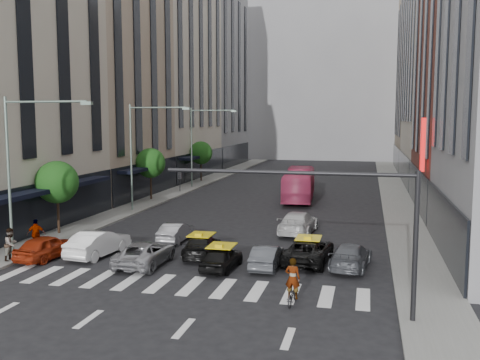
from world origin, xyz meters
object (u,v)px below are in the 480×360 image
Objects in this scene: taxi_center at (222,258)px; pedestrian_far at (36,234)px; taxi_left at (201,246)px; motorcycle at (292,294)px; streetlamp_near at (23,155)px; car_red at (46,247)px; car_white_front at (98,243)px; streetlamp_mid at (141,143)px; streetlamp_far at (199,137)px; bus at (299,184)px; pedestrian_near at (11,244)px.

pedestrian_far is (-11.79, 1.06, 0.43)m from taxi_center.
taxi_left is at bearing -48.32° from taxi_center.
streetlamp_near is at bearing -9.18° from motorcycle.
car_white_front reaches higher than car_red.
streetlamp_mid is 15.72m from car_white_front.
streetlamp_far reaches higher than car_white_front.
pedestrian_near is at bearing 60.75° from bus.
car_white_front is 4.68m from pedestrian_near.
taxi_left is 2.40× the size of pedestrian_near.
streetlamp_far is 2.20× the size of car_red.
taxi_center is (11.32, -31.47, -5.27)m from streetlamp_far.
taxi_center reaches higher than motorcycle.
taxi_center is at bearing -40.47° from motorcycle.
car_red is at bearing -51.07° from pedestrian_near.
streetlamp_mid is 5.39× the size of motorcycle.
car_white_front is 0.41× the size of bus.
streetlamp_near is at bearing 20.17° from car_red.
pedestrian_far is (-0.47, -14.41, -4.84)m from streetlamp_mid.
car_red is at bearing 34.36° from car_white_front.
taxi_left is at bearing 163.54° from pedestrian_far.
car_red is at bearing 62.36° from bus.
car_white_front is 1.06× the size of taxi_left.
streetlamp_far is at bearing 90.00° from streetlamp_mid.
taxi_left is (8.39, 2.64, -0.07)m from car_red.
pedestrian_near reaches higher than motorcycle.
streetlamp_near is 1.00× the size of streetlamp_far.
bus is (2.77, 22.76, 0.92)m from taxi_left.
streetlamp_near reaches higher than taxi_center.
motorcycle is (15.68, -19.85, -5.47)m from streetlamp_mid.
taxi_center is at bearing -83.60° from pedestrian_near.
taxi_left is at bearing -54.19° from streetlamp_mid.
car_red reaches higher than motorcycle.
car_white_front reaches higher than taxi_left.
streetlamp_near is at bearing -90.00° from streetlamp_far.
car_white_front is 2.52× the size of pedestrian_far.
bus is (12.21, -6.33, -4.36)m from streetlamp_far.
streetlamp_mid is at bearing -69.03° from car_white_front.
pedestrian_far is at bearing 58.29° from bus.
motorcycle is 0.93× the size of pedestrian_near.
pedestrian_far is at bearing -14.00° from motorcycle.
streetlamp_near reaches higher than pedestrian_near.
car_red is 1.86m from pedestrian_near.
taxi_left is 10.01m from pedestrian_far.
pedestrian_far is at bearing 6.83° from car_white_front.
taxi_left is 2.37× the size of pedestrian_far.
streetlamp_mid reaches higher than pedestrian_near.
pedestrian_far reaches higher than taxi_center.
streetlamp_mid is 2.08× the size of taxi_left.
pedestrian_near is (-3.95, -2.48, 0.29)m from car_white_front.
car_red is 2.25× the size of pedestrian_far.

